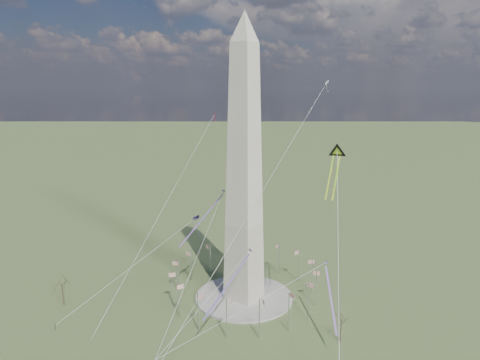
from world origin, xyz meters
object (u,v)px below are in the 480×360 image
Objects in this scene: tree_near at (341,318)px; person_west at (56,327)px; kite_delta_black at (337,155)px; washington_monument at (244,171)px.

tree_near is 6.01× the size of person_west.
tree_near is 0.64× the size of kite_delta_black.
person_west is at bearing -149.18° from tree_near.
washington_monument is 79.81m from person_west.
kite_delta_black is at bearing -98.26° from person_west.
washington_monument is at bearing -11.01° from kite_delta_black.
kite_delta_black reaches higher than person_west.
person_west is 0.11× the size of kite_delta_black.
washington_monument is 5.67× the size of kite_delta_black.
tree_near is at bearing 114.87° from kite_delta_black.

